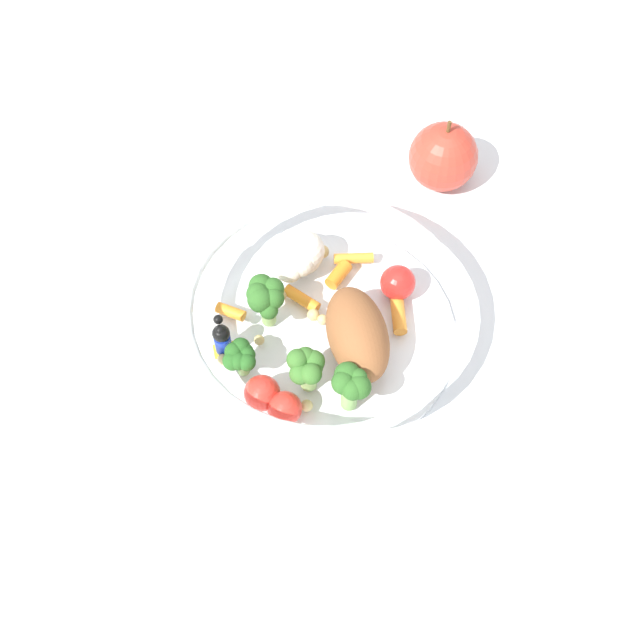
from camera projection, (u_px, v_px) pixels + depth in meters
name	position (u px, v px, depth m)	size (l,w,h in m)	color
ground_plane	(324.00, 333.00, 0.69)	(2.40, 2.40, 0.00)	white
food_container	(319.00, 317.00, 0.66)	(0.24, 0.24, 0.06)	white
loose_apple	(443.00, 157.00, 0.75)	(0.07, 0.07, 0.08)	#BC3828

